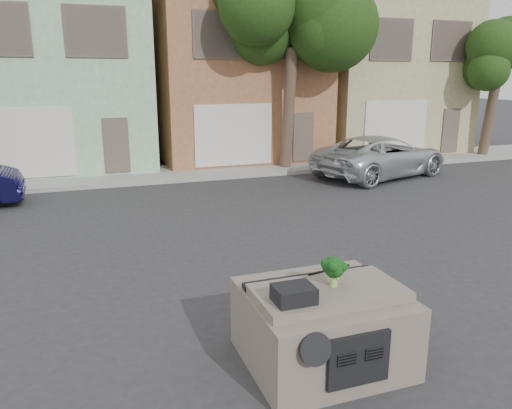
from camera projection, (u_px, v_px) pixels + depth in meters
ground_plane at (249, 278)px, 9.50m from camera, size 120.00×120.00×0.00m
sidewalk at (160, 174)px, 19.04m from camera, size 40.00×3.00×0.15m
townhouse_mint at (55, 74)px, 20.61m from camera, size 7.20×8.20×7.55m
townhouse_tan at (229, 74)px, 23.06m from camera, size 7.20×8.20×7.55m
townhouse_beige at (369, 74)px, 25.50m from camera, size 7.20×8.20×7.55m
silver_pickup at (380, 176)px, 18.98m from camera, size 6.09×4.10×1.55m
tree_near at (289, 61)px, 18.98m from camera, size 4.40×4.00×8.50m
tree_far at (492, 92)px, 22.56m from camera, size 3.20×3.00×6.00m
car_dashboard at (322, 323)px, 6.62m from camera, size 2.00×1.80×1.12m
instrument_hump at (294, 294)px, 5.95m from camera, size 0.48×0.38×0.20m
wiper_arm at (329, 270)px, 6.91m from camera, size 0.69×0.15×0.02m
broccoli at (334, 271)px, 6.36m from camera, size 0.41×0.41×0.40m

